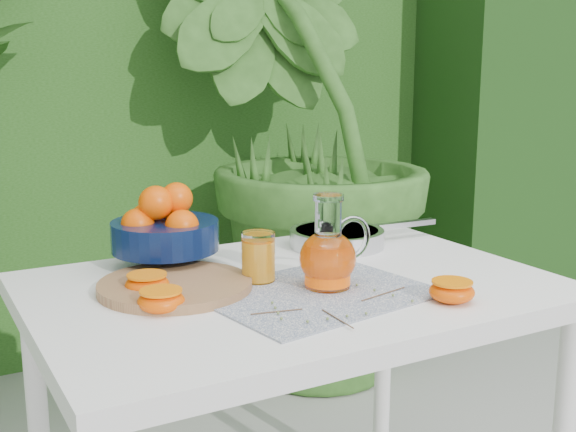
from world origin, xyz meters
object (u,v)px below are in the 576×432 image
cutting_board (175,286)px  fruit_bowl (164,229)px  white_table (293,322)px  saute_pan (338,237)px  juice_pitcher (329,255)px

cutting_board → fruit_bowl: 0.19m
fruit_bowl → cutting_board: bearing=-103.3°
white_table → saute_pan: size_ratio=2.54×
white_table → juice_pitcher: (0.04, -0.07, 0.15)m
white_table → cutting_board: bearing=164.0°
white_table → saute_pan: 0.33m
saute_pan → cutting_board: bearing=-163.1°
saute_pan → juice_pitcher: bearing=-126.0°
juice_pitcher → fruit_bowl: bearing=126.2°
cutting_board → juice_pitcher: bearing=-26.3°
white_table → fruit_bowl: (-0.18, 0.23, 0.16)m
fruit_bowl → juice_pitcher: juice_pitcher is taller
white_table → juice_pitcher: bearing=-58.4°
fruit_bowl → saute_pan: size_ratio=0.74×
fruit_bowl → saute_pan: bearing=-4.6°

